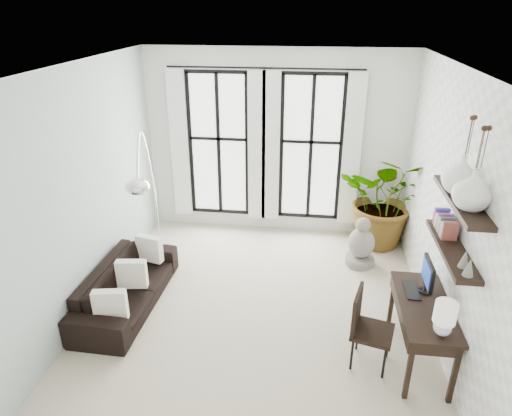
% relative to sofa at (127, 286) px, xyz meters
% --- Properties ---
extents(floor, '(5.00, 5.00, 0.00)m').
position_rel_sofa_xyz_m(floor, '(1.80, 0.12, -0.30)').
color(floor, '#BFB298').
rests_on(floor, ground).
extents(ceiling, '(5.00, 5.00, 0.00)m').
position_rel_sofa_xyz_m(ceiling, '(1.80, 0.12, 2.90)').
color(ceiling, white).
rests_on(ceiling, wall_back).
extents(wall_left, '(0.00, 5.00, 5.00)m').
position_rel_sofa_xyz_m(wall_left, '(-0.45, 0.12, 1.30)').
color(wall_left, '#A5B8B1').
rests_on(wall_left, floor).
extents(wall_right, '(0.00, 5.00, 5.00)m').
position_rel_sofa_xyz_m(wall_right, '(4.05, 0.12, 1.30)').
color(wall_right, white).
rests_on(wall_right, floor).
extents(wall_back, '(4.50, 0.00, 4.50)m').
position_rel_sofa_xyz_m(wall_back, '(1.80, 2.62, 1.30)').
color(wall_back, white).
rests_on(wall_back, floor).
extents(windows, '(3.26, 0.13, 2.65)m').
position_rel_sofa_xyz_m(windows, '(1.60, 2.55, 1.26)').
color(windows, white).
rests_on(windows, wall_back).
extents(wall_shelves, '(0.25, 1.30, 0.60)m').
position_rel_sofa_xyz_m(wall_shelves, '(3.91, -0.57, 1.43)').
color(wall_shelves, black).
rests_on(wall_shelves, wall_right).
extents(sofa, '(0.86, 2.06, 0.59)m').
position_rel_sofa_xyz_m(sofa, '(0.00, 0.00, 0.00)').
color(sofa, black).
rests_on(sofa, floor).
extents(throw_pillows, '(0.40, 1.52, 0.40)m').
position_rel_sofa_xyz_m(throw_pillows, '(0.10, 0.00, 0.20)').
color(throw_pillows, white).
rests_on(throw_pillows, sofa).
extents(plant, '(1.76, 1.62, 1.67)m').
position_rel_sofa_xyz_m(plant, '(3.70, 2.25, 0.54)').
color(plant, '#2D7228').
rests_on(plant, floor).
extents(desk, '(0.56, 1.32, 1.17)m').
position_rel_sofa_xyz_m(desk, '(3.75, -0.65, 0.43)').
color(desk, black).
rests_on(desk, floor).
extents(desk_chair, '(0.54, 0.54, 0.94)m').
position_rel_sofa_xyz_m(desk_chair, '(3.12, -0.71, 0.24)').
color(desk_chair, black).
rests_on(desk_chair, floor).
extents(arc_lamp, '(0.72, 1.95, 2.27)m').
position_rel_sofa_xyz_m(arc_lamp, '(0.10, 0.86, 1.47)').
color(arc_lamp, silver).
rests_on(arc_lamp, floor).
extents(buddha, '(0.45, 0.45, 0.82)m').
position_rel_sofa_xyz_m(buddha, '(3.27, 1.49, 0.05)').
color(buddha, gray).
rests_on(buddha, floor).
extents(vase_a, '(0.37, 0.37, 0.38)m').
position_rel_sofa_xyz_m(vase_a, '(3.91, -0.86, 1.97)').
color(vase_a, white).
rests_on(vase_a, shelf_upper).
extents(vase_b, '(0.37, 0.37, 0.38)m').
position_rel_sofa_xyz_m(vase_b, '(3.91, -0.46, 1.97)').
color(vase_b, white).
rests_on(vase_b, shelf_upper).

